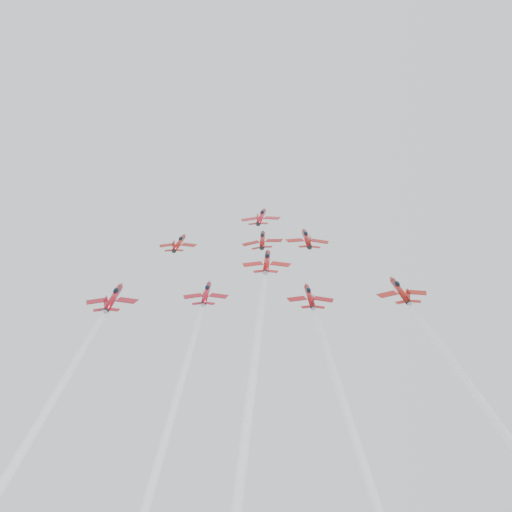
{
  "coord_description": "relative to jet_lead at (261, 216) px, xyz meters",
  "views": [
    {
      "loc": [
        7.88,
        -143.92,
        113.29
      ],
      "look_at": [
        0.0,
        2.0,
        138.42
      ],
      "focal_mm": 50.0,
      "sensor_mm": 36.0,
      "label": 1
    }
  ],
  "objects": [
    {
      "name": "jet_rear_farright",
      "position": [
        27.57,
        -77.19,
        -46.85
      ],
      "size": [
        9.45,
        88.38,
        54.22
      ],
      "rotation": [
        0.54,
        -0.07,
        0.14
      ],
      "color": "maroon"
    },
    {
      "name": "jet_lead",
      "position": [
        0.0,
        0.0,
        0.0
      ],
      "size": [
        9.81,
        12.5,
        8.14
      ],
      "rotation": [
        0.54,
        -0.01,
        -0.13
      ],
      "color": "#AC101E"
    },
    {
      "name": "jet_center",
      "position": [
        2.34,
        -66.92,
        -40.62
      ],
      "size": [
        10.06,
        94.05,
        57.7
      ],
      "rotation": [
        0.54,
        0.01,
        -0.01
      ],
      "color": "#AF1210"
    },
    {
      "name": "jet_rear_left",
      "position": [
        -8.48,
        -73.83,
        -44.81
      ],
      "size": [
        8.49,
        79.4,
        48.71
      ],
      "rotation": [
        0.54,
        -0.0,
        -0.01
      ],
      "color": "maroon"
    },
    {
      "name": "jet_rear_farleft",
      "position": [
        -25.64,
        -81.04,
        -49.18
      ],
      "size": [
        9.88,
        92.43,
        56.71
      ],
      "rotation": [
        0.54,
        -0.01,
        -0.03
      ],
      "color": "maroon"
    },
    {
      "name": "jet_row2_center",
      "position": [
        0.96,
        -14.1,
        -8.55
      ],
      "size": [
        9.23,
        11.77,
        7.66
      ],
      "rotation": [
        0.54,
        -0.1,
        -0.05
      ],
      "color": "maroon"
    },
    {
      "name": "jet_row2_left",
      "position": [
        -17.65,
        -15.4,
        -9.34
      ],
      "size": [
        8.64,
        11.01,
        7.17
      ],
      "rotation": [
        0.54,
        0.02,
        -0.1
      ],
      "color": "maroon"
    },
    {
      "name": "jet_rear_right",
      "position": [
        10.79,
        -76.0,
        -46.13
      ],
      "size": [
        8.68,
        81.17,
        49.8
      ],
      "rotation": [
        0.54,
        0.01,
        0.13
      ],
      "color": "maroon"
    },
    {
      "name": "jet_row2_right",
      "position": [
        10.86,
        -13.69,
        -8.29
      ],
      "size": [
        9.76,
        12.44,
        8.09
      ],
      "rotation": [
        0.54,
        0.02,
        0.13
      ],
      "color": "maroon"
    }
  ]
}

